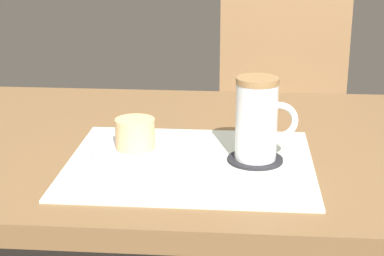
{
  "coord_description": "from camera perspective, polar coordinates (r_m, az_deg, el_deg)",
  "views": [
    {
      "loc": [
        0.02,
        -1.1,
        1.1
      ],
      "look_at": [
        -0.06,
        -0.08,
        0.76
      ],
      "focal_mm": 60.0,
      "sensor_mm": 36.0,
      "label": 1
    }
  ],
  "objects": [
    {
      "name": "pastry_plate",
      "position": [
        1.09,
        -5.03,
        -2.07
      ],
      "size": [
        0.15,
        0.15,
        0.01
      ],
      "primitive_type": "cylinder",
      "color": "white",
      "rests_on": "placemat"
    },
    {
      "name": "coffee_coaster",
      "position": [
        1.07,
        5.63,
        -2.8
      ],
      "size": [
        0.09,
        0.09,
        0.0
      ],
      "primitive_type": "cylinder",
      "color": "#232328",
      "rests_on": "placemat"
    },
    {
      "name": "pastry",
      "position": [
        1.08,
        -5.08,
        -0.5
      ],
      "size": [
        0.07,
        0.07,
        0.05
      ],
      "primitive_type": "cylinder",
      "color": "#E5BC7F",
      "rests_on": "pastry_plate"
    },
    {
      "name": "placemat",
      "position": [
        1.06,
        -0.18,
        -3.14
      ],
      "size": [
        0.4,
        0.34,
        0.0
      ],
      "primitive_type": "cube",
      "color": "silver",
      "rests_on": "dining_table"
    },
    {
      "name": "dining_table",
      "position": [
        1.19,
        3.34,
        -4.69
      ],
      "size": [
        1.37,
        0.71,
        0.71
      ],
      "color": "brown",
      "rests_on": "ground_plane"
    },
    {
      "name": "coffee_mug",
      "position": [
        1.04,
        5.87,
        0.83
      ],
      "size": [
        0.1,
        0.07,
        0.14
      ],
      "color": "white",
      "rests_on": "coffee_coaster"
    },
    {
      "name": "wooden_chair",
      "position": [
        1.91,
        7.62,
        -0.32
      ],
      "size": [
        0.47,
        0.47,
        0.89
      ],
      "rotation": [
        0.0,
        0.0,
        3.02
      ],
      "color": "#997047",
      "rests_on": "ground_plane"
    }
  ]
}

